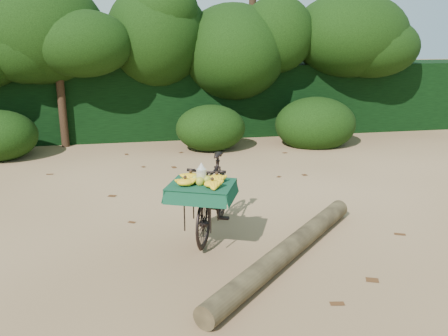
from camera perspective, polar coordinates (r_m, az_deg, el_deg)
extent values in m
plane|color=tan|center=(6.61, -8.44, -7.03)|extent=(80.00, 80.00, 0.00)
imported|color=black|center=(6.20, -1.32, -3.33)|extent=(1.11, 1.76, 1.03)
cube|color=black|center=(5.55, -2.75, -2.11)|extent=(0.52, 0.56, 0.03)
cube|color=#134828|center=(5.54, -2.75, -1.95)|extent=(0.92, 0.85, 0.01)
ellipsoid|color=olive|center=(5.51, -2.03, -1.47)|extent=(0.10, 0.08, 0.11)
ellipsoid|color=olive|center=(5.58, -2.60, -1.24)|extent=(0.10, 0.08, 0.11)
ellipsoid|color=olive|center=(5.54, -3.48, -1.37)|extent=(0.10, 0.08, 0.11)
ellipsoid|color=olive|center=(5.47, -2.92, -1.61)|extent=(0.10, 0.08, 0.11)
cylinder|color=#EAE5C6|center=(5.52, -2.74, -0.91)|extent=(0.12, 0.12, 0.15)
cylinder|color=brown|center=(5.65, 7.69, -9.77)|extent=(2.51, 2.54, 0.24)
cube|color=black|center=(12.51, -10.01, 8.02)|extent=(26.00, 1.80, 1.80)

